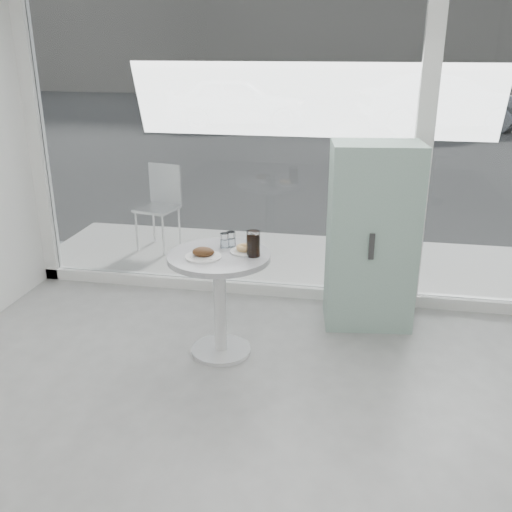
% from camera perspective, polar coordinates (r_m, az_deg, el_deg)
% --- Properties ---
extents(room_shell, '(6.00, 6.00, 6.00)m').
position_cam_1_polar(room_shell, '(1.23, -10.65, 9.21)').
color(room_shell, silver).
rests_on(room_shell, ground).
extents(storefront, '(5.00, 0.14, 3.00)m').
position_cam_1_polar(storefront, '(4.72, 6.44, 15.19)').
color(storefront, white).
rests_on(storefront, ground).
extents(main_table, '(0.72, 0.72, 0.77)m').
position_cam_1_polar(main_table, '(4.03, -3.67, -2.73)').
color(main_table, white).
rests_on(main_table, ground).
extents(patio_deck, '(5.60, 1.60, 0.05)m').
position_cam_1_polar(patio_deck, '(5.89, 5.71, -0.61)').
color(patio_deck, silver).
rests_on(patio_deck, ground).
extents(street, '(40.00, 24.00, 0.00)m').
position_cam_1_polar(street, '(17.82, 9.46, 13.35)').
color(street, '#323232').
rests_on(street, ground).
extents(mint_cabinet, '(0.72, 0.53, 1.46)m').
position_cam_1_polar(mint_cabinet, '(4.52, 11.48, 1.91)').
color(mint_cabinet, '#86AB99').
rests_on(mint_cabinet, ground).
extents(patio_chair, '(0.46, 0.46, 0.89)m').
position_cam_1_polar(patio_chair, '(6.19, -9.53, 5.44)').
color(patio_chair, white).
rests_on(patio_chair, patio_deck).
extents(car_white, '(4.02, 2.18, 1.30)m').
position_cam_1_polar(car_white, '(16.06, -1.86, 15.19)').
color(car_white, white).
rests_on(car_white, street).
extents(car_silver, '(4.50, 2.55, 1.40)m').
position_cam_1_polar(car_silver, '(15.83, 18.14, 14.34)').
color(car_silver, '#A6A9AD').
rests_on(car_silver, street).
extents(plate_fritter, '(0.25, 0.25, 0.07)m').
position_cam_1_polar(plate_fritter, '(3.89, -5.24, 0.24)').
color(plate_fritter, white).
rests_on(plate_fritter, main_table).
extents(plate_donut, '(0.21, 0.21, 0.05)m').
position_cam_1_polar(plate_donut, '(3.97, -1.14, 0.66)').
color(plate_donut, white).
rests_on(plate_donut, main_table).
extents(water_tumbler_a, '(0.07, 0.07, 0.11)m').
position_cam_1_polar(water_tumbler_a, '(4.06, -3.15, 1.48)').
color(water_tumbler_a, white).
rests_on(water_tumbler_a, main_table).
extents(water_tumbler_b, '(0.07, 0.07, 0.11)m').
position_cam_1_polar(water_tumbler_b, '(4.08, -2.53, 1.60)').
color(water_tumbler_b, white).
rests_on(water_tumbler_b, main_table).
extents(cola_glass, '(0.09, 0.09, 0.18)m').
position_cam_1_polar(cola_glass, '(3.88, -0.27, 1.20)').
color(cola_glass, white).
rests_on(cola_glass, main_table).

